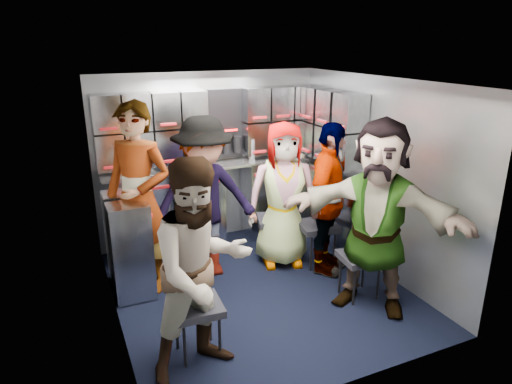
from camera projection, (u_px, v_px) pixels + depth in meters
name	position (u px, v px, depth m)	size (l,w,h in m)	color
floor	(259.00, 289.00, 4.71)	(3.00, 3.00, 0.00)	black
wall_back	(210.00, 158.00, 5.68)	(2.80, 0.04, 2.10)	#939AA1
wall_left	(108.00, 215.00, 3.84)	(0.04, 3.00, 2.10)	#939AA1
wall_right	(377.00, 176.00, 4.92)	(0.04, 3.00, 2.10)	#939AA1
ceiling	(260.00, 81.00, 4.04)	(2.80, 3.00, 0.02)	silver
cart_bank_back	(216.00, 205.00, 5.67)	(2.68, 0.38, 0.99)	gray
cart_bank_left	(128.00, 245.00, 4.58)	(0.38, 0.76, 0.99)	gray
counter	(215.00, 165.00, 5.51)	(2.68, 0.42, 0.03)	silver
locker_bank_back	(212.00, 125.00, 5.41)	(2.68, 0.28, 0.82)	gray
locker_bank_right	(332.00, 126.00, 5.33)	(0.28, 1.00, 0.82)	gray
right_cabinet	(332.00, 208.00, 5.56)	(0.28, 1.20, 1.00)	gray
coffee_niche	(225.00, 125.00, 5.53)	(0.46, 0.16, 0.84)	black
red_latch_strip	(221.00, 180.00, 5.38)	(2.60, 0.02, 0.03)	#AB151A
jump_seat_near_left	(197.00, 310.00, 3.63)	(0.41, 0.39, 0.46)	black
jump_seat_mid_left	(201.00, 234.00, 5.08)	(0.45, 0.43, 0.44)	black
jump_seat_center	(275.00, 222.00, 5.32)	(0.51, 0.50, 0.49)	black
jump_seat_mid_right	(318.00, 228.00, 5.13)	(0.47, 0.45, 0.49)	black
jump_seat_near_right	(360.00, 259.00, 4.47)	(0.43, 0.41, 0.46)	black
attendant_standing	(139.00, 199.00, 4.48)	(0.70, 0.46, 1.92)	black
attendant_arc_a	(202.00, 270.00, 3.33)	(0.83, 0.65, 1.71)	black
attendant_arc_b	(205.00, 199.00, 4.77)	(1.12, 0.65, 1.74)	black
attendant_arc_c	(283.00, 195.00, 5.04)	(0.80, 0.52, 1.63)	black
attendant_arc_d	(328.00, 200.00, 4.85)	(0.97, 0.41, 1.66)	black
attendant_arc_e	(376.00, 217.00, 4.15)	(1.69, 0.54, 1.83)	black
bottle_left	(198.00, 157.00, 5.33)	(0.07, 0.07, 0.23)	white
bottle_mid	(192.00, 156.00, 5.30)	(0.06, 0.06, 0.26)	white
bottle_right	(252.00, 150.00, 5.59)	(0.07, 0.07, 0.27)	white
cup_left	(187.00, 163.00, 5.29)	(0.08, 0.08, 0.11)	#CDB790
cup_right	(303.00, 151.00, 5.89)	(0.07, 0.07, 0.11)	#CDB790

